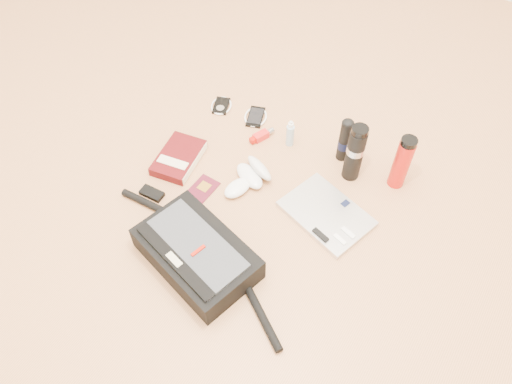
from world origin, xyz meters
TOP-DOWN VIEW (x-y plane):
  - ground at (0.00, 0.00)m, footprint 4.00×4.00m
  - messenger_bag at (-0.02, -0.23)m, footprint 0.83×0.35m
  - laptop at (0.27, 0.18)m, footprint 0.37×0.30m
  - book at (-0.35, 0.10)m, footprint 0.19×0.25m
  - passport at (-0.19, 0.04)m, footprint 0.09×0.12m
  - mouse at (-0.07, 0.10)m, footprint 0.10×0.13m
  - sunglasses_case at (-0.05, 0.20)m, footprint 0.18×0.17m
  - ipod at (-0.40, 0.46)m, footprint 0.12×0.12m
  - phone at (-0.23, 0.48)m, footprint 0.13×0.14m
  - inhaler at (-0.14, 0.39)m, footprint 0.07×0.12m
  - spray_bottle at (-0.03, 0.43)m, footprint 0.04×0.04m
  - aerosol_can at (0.19, 0.48)m, footprint 0.05×0.05m
  - thermos_black at (0.26, 0.41)m, footprint 0.07×0.07m
  - thermos_red at (0.43, 0.47)m, footprint 0.08×0.08m

SIDE VIEW (x-z plane):
  - ground at x=0.00m, z-range 0.00..0.00m
  - passport at x=-0.19m, z-range 0.00..0.01m
  - ipod at x=-0.40m, z-range 0.00..0.01m
  - phone at x=-0.23m, z-range 0.00..0.01m
  - laptop at x=0.27m, z-range 0.00..0.03m
  - inhaler at x=-0.14m, z-range 0.00..0.03m
  - mouse at x=-0.07m, z-range 0.00..0.04m
  - book at x=-0.35m, z-range 0.00..0.04m
  - sunglasses_case at x=-0.05m, z-range -0.01..0.07m
  - messenger_bag at x=-0.02m, z-range -0.01..0.11m
  - spray_bottle at x=-0.03m, z-range -0.01..0.12m
  - aerosol_can at x=0.19m, z-range 0.00..0.20m
  - thermos_red at x=0.43m, z-range 0.00..0.24m
  - thermos_black at x=0.26m, z-range 0.00..0.26m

